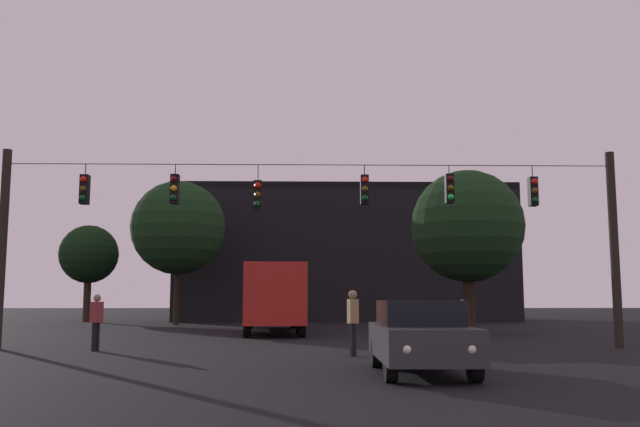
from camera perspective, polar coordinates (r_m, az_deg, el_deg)
The scene contains 11 objects.
ground_plane at distance 30.28m, azimuth -0.89°, elevation -10.06°, with size 168.00×168.00×0.00m, color black.
overhead_signal_span at distance 21.94m, azimuth -0.74°, elevation -0.99°, with size 19.91×0.44×6.34m.
city_bus at distance 32.20m, azimuth -3.94°, elevation -6.55°, with size 3.20×11.14×3.00m.
car_near_right at distance 14.61m, azimuth 8.36°, elevation -10.02°, with size 1.84×4.35×1.52m.
pedestrian_crossing_left at distance 20.90m, azimuth 11.83°, elevation -8.90°, with size 0.31×0.40×1.52m.
pedestrian_crossing_center at distance 21.80m, azimuth -18.17°, elevation -8.34°, with size 0.34×0.42×1.69m.
pedestrian_crossing_right at distance 18.87m, azimuth 2.76°, elevation -8.74°, with size 0.31×0.40×1.79m.
corner_building at distance 50.73m, azimuth 1.96°, elevation -3.56°, with size 23.38×10.56×9.39m.
tree_left_silhouette at distance 48.97m, azimuth -18.73°, elevation -3.27°, with size 3.94×3.94×6.52m.
tree_behind_building at distance 41.80m, azimuth -11.74°, elevation -1.17°, with size 5.63×5.63×8.60m.
tree_right_far at distance 32.43m, azimuth 12.20°, elevation -1.06°, with size 5.21×5.21×7.51m.
Camera 1 is at (-0.17, -5.74, 1.56)m, focal length 38.34 mm.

